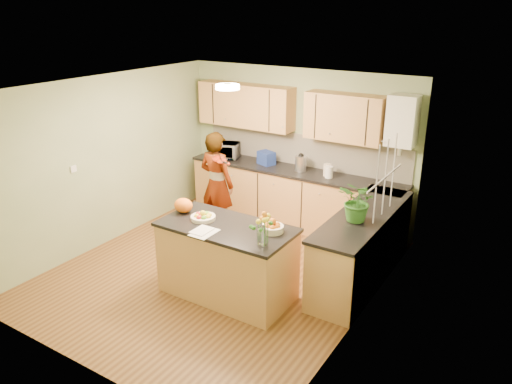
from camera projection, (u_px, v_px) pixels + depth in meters
The scene contains 28 objects.
floor at pixel (218, 272), 6.80m from camera, with size 4.50×4.50×0.00m, color brown.
ceiling at pixel (213, 87), 5.91m from camera, with size 4.00×4.50×0.02m, color silver.
wall_back at pixel (298, 146), 8.14m from camera, with size 4.00×0.02×2.50m, color gray.
wall_front at pixel (70, 257), 4.57m from camera, with size 4.00×0.02×2.50m, color gray.
wall_left at pixel (107, 161), 7.35m from camera, with size 0.02×4.50×2.50m, color gray.
wall_right at pixel (366, 220), 5.36m from camera, with size 0.02×4.50×2.50m, color gray.
back_counter at pixel (293, 197), 8.12m from camera, with size 3.64×0.62×0.94m.
right_counter at pixel (362, 247), 6.46m from camera, with size 0.62×2.24×0.94m.
splashback at pixel (303, 150), 8.09m from camera, with size 3.60×0.02×0.52m, color white.
upper_cabinets at pixel (284, 110), 7.88m from camera, with size 3.20×0.34×0.70m.
boiler at pixel (402, 121), 6.94m from camera, with size 0.40×0.30×0.86m.
window_right at pixel (386, 178), 5.73m from camera, with size 0.01×1.30×1.05m.
light_switch at pixel (73, 169), 6.85m from camera, with size 0.02×0.09×0.09m, color white.
ceiling_lamp at pixel (228, 87), 6.16m from camera, with size 0.30×0.30×0.07m.
peninsula_island at pixel (227, 260), 6.12m from camera, with size 1.64×0.84×0.94m.
fruit_dish at pixel (203, 216), 6.11m from camera, with size 0.31×0.31×0.11m.
orange_bowl at pixel (273, 226), 5.78m from camera, with size 0.26×0.26×0.15m.
flower_vase at pixel (261, 219), 5.41m from camera, with size 0.24×0.24×0.44m.
orange_bag at pixel (183, 205), 6.31m from camera, with size 0.25×0.21×0.19m, color orange.
papers at pixel (204, 232), 5.76m from camera, with size 0.24×0.32×0.01m, color white.
violinist at pixel (217, 184), 7.67m from camera, with size 0.60×0.40×1.65m, color #E7B78D.
violin at pixel (218, 159), 7.22m from camera, with size 0.62×0.25×0.12m, color #4C0C04, non-canonical shape.
microwave at pixel (225, 150), 8.55m from camera, with size 0.48×0.32×0.26m, color white.
blue_box at pixel (266, 158), 8.21m from camera, with size 0.27×0.20×0.21m, color navy.
kettle at pixel (301, 162), 7.87m from camera, with size 0.18×0.18×0.33m.
jar_cream at pixel (327, 170), 7.65m from camera, with size 0.12×0.12×0.19m, color beige.
jar_white at pixel (329, 172), 7.57m from camera, with size 0.12×0.12×0.18m, color white.
potted_plant at pixel (359, 202), 5.99m from camera, with size 0.47×0.40×0.52m, color #306D24.
Camera 1 is at (3.61, -4.78, 3.42)m, focal length 35.00 mm.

